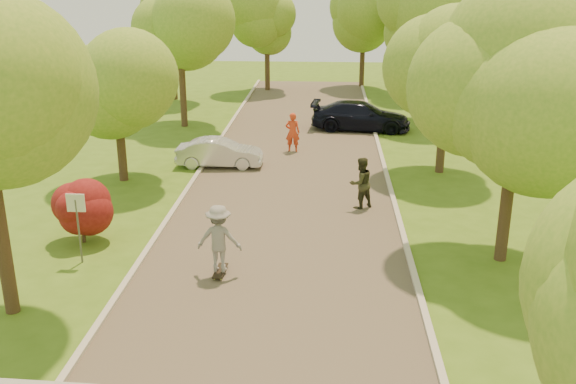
% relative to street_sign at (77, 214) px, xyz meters
% --- Properties ---
extents(ground, '(100.00, 100.00, 0.00)m').
position_rel_street_sign_xyz_m(ground, '(5.80, -4.00, -1.56)').
color(ground, '#406618').
rests_on(ground, ground).
extents(road, '(8.00, 60.00, 0.01)m').
position_rel_street_sign_xyz_m(road, '(5.80, 4.00, -1.56)').
color(road, '#4C4438').
rests_on(road, ground).
extents(curb_left, '(0.18, 60.00, 0.12)m').
position_rel_street_sign_xyz_m(curb_left, '(1.75, 4.00, -1.50)').
color(curb_left, '#B2AD9E').
rests_on(curb_left, ground).
extents(curb_right, '(0.18, 60.00, 0.12)m').
position_rel_street_sign_xyz_m(curb_right, '(9.85, 4.00, -1.50)').
color(curb_right, '#B2AD9E').
rests_on(curb_right, ground).
extents(street_sign, '(0.55, 0.06, 2.17)m').
position_rel_street_sign_xyz_m(street_sign, '(0.00, 0.00, 0.00)').
color(street_sign, '#59595E').
rests_on(street_sign, ground).
extents(red_shrub, '(1.70, 1.70, 1.95)m').
position_rel_street_sign_xyz_m(red_shrub, '(-0.50, 1.50, -0.47)').
color(red_shrub, '#382619').
rests_on(red_shrub, ground).
extents(tree_l_midb, '(4.30, 4.20, 6.62)m').
position_rel_street_sign_xyz_m(tree_l_midb, '(-1.01, 8.00, 3.02)').
color(tree_l_midb, '#382619').
rests_on(tree_l_midb, ground).
extents(tree_l_far, '(4.92, 4.80, 7.79)m').
position_rel_street_sign_xyz_m(tree_l_far, '(-0.59, 18.00, 3.90)').
color(tree_l_far, '#382619').
rests_on(tree_l_far, ground).
extents(tree_r_mida, '(5.13, 5.00, 7.95)m').
position_rel_street_sign_xyz_m(tree_r_mida, '(12.82, 1.00, 3.97)').
color(tree_r_mida, '#382619').
rests_on(tree_r_mida, ground).
extents(tree_r_midb, '(4.51, 4.40, 7.01)m').
position_rel_street_sign_xyz_m(tree_r_midb, '(12.40, 10.00, 3.32)').
color(tree_r_midb, '#382619').
rests_on(tree_r_midb, ground).
extents(tree_r_far, '(5.33, 5.20, 8.34)m').
position_rel_street_sign_xyz_m(tree_r_far, '(13.03, 20.00, 4.27)').
color(tree_r_far, '#382619').
rests_on(tree_r_far, ground).
extents(tree_bg_a, '(5.12, 5.00, 7.72)m').
position_rel_street_sign_xyz_m(tree_bg_a, '(-2.98, 26.00, 3.75)').
color(tree_bg_a, '#382619').
rests_on(tree_bg_a, ground).
extents(tree_bg_b, '(5.12, 5.00, 7.95)m').
position_rel_street_sign_xyz_m(tree_bg_b, '(14.02, 28.00, 3.97)').
color(tree_bg_b, '#382619').
rests_on(tree_bg_b, ground).
extents(tree_bg_c, '(4.92, 4.80, 7.33)m').
position_rel_street_sign_xyz_m(tree_bg_c, '(3.01, 30.00, 3.46)').
color(tree_bg_c, '#382619').
rests_on(tree_bg_c, ground).
extents(tree_bg_d, '(5.12, 5.00, 7.72)m').
position_rel_street_sign_xyz_m(tree_bg_d, '(10.02, 32.00, 3.75)').
color(tree_bg_d, '#382619').
rests_on(tree_bg_d, ground).
extents(silver_sedan, '(3.84, 1.38, 1.26)m').
position_rel_street_sign_xyz_m(silver_sedan, '(2.50, 10.23, -0.93)').
color(silver_sedan, silver).
rests_on(silver_sedan, ground).
extents(dark_sedan, '(5.60, 2.74, 1.57)m').
position_rel_street_sign_xyz_m(dark_sedan, '(9.10, 17.69, -0.78)').
color(dark_sedan, black).
rests_on(dark_sedan, ground).
extents(longboard, '(0.33, 1.03, 0.12)m').
position_rel_street_sign_xyz_m(longboard, '(4.28, -0.56, -1.45)').
color(longboard, black).
rests_on(longboard, ground).
extents(skateboarder, '(1.31, 0.79, 1.99)m').
position_rel_street_sign_xyz_m(skateboarder, '(4.28, -0.56, -0.44)').
color(skateboarder, gray).
rests_on(skateboarder, longboard).
extents(person_striped, '(0.72, 0.49, 1.91)m').
position_rel_street_sign_xyz_m(person_striped, '(5.61, 12.96, -0.61)').
color(person_striped, red).
rests_on(person_striped, ground).
extents(person_olive, '(1.18, 1.12, 1.92)m').
position_rel_street_sign_xyz_m(person_olive, '(8.54, 5.27, -0.60)').
color(person_olive, '#2E311D').
rests_on(person_olive, ground).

